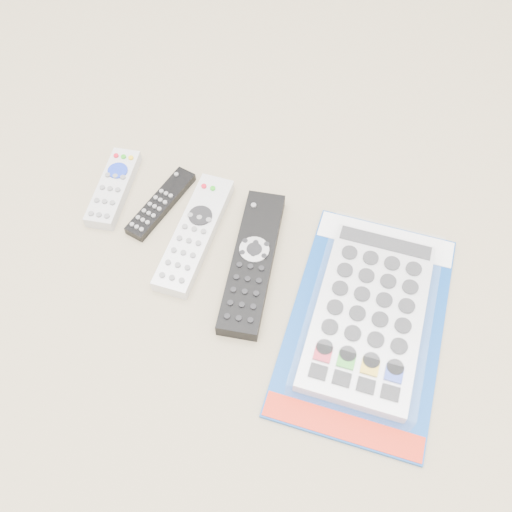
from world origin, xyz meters
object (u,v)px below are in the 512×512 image
at_px(remote_small_grey, 114,188).
at_px(jumbo_remote_packaged, 369,314).
at_px(remote_slim_black, 161,204).
at_px(remote_silver_dvd, 195,234).
at_px(remote_large_black, 253,262).

bearing_deg(remote_small_grey, jumbo_remote_packaged, -20.15).
xyz_separation_m(remote_small_grey, remote_slim_black, (0.09, 0.00, -0.00)).
distance_m(remote_slim_black, remote_silver_dvd, 0.09).
bearing_deg(remote_silver_dvd, remote_slim_black, 151.32).
bearing_deg(jumbo_remote_packaged, remote_slim_black, 164.01).
bearing_deg(remote_large_black, jumbo_remote_packaged, -18.54).
height_order(remote_small_grey, remote_silver_dvd, remote_silver_dvd).
bearing_deg(remote_silver_dvd, remote_small_grey, 164.06).
height_order(remote_silver_dvd, jumbo_remote_packaged, jumbo_remote_packaged).
distance_m(remote_large_black, jumbo_remote_packaged, 0.20).
bearing_deg(remote_slim_black, remote_small_grey, -169.63).
relative_size(remote_silver_dvd, jumbo_remote_packaged, 0.61).
height_order(remote_small_grey, remote_slim_black, remote_small_grey).
bearing_deg(remote_large_black, remote_silver_dvd, 160.55).
xyz_separation_m(remote_slim_black, remote_large_black, (0.19, -0.05, 0.00)).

